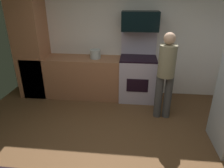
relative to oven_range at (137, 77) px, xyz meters
name	(u,v)px	position (x,y,z in m)	size (l,w,h in m)	color
ground_plane	(107,160)	(-0.43, -1.97, -0.52)	(5.20, 4.80, 0.02)	brown
wall_back	(120,37)	(-0.43, 0.37, 0.79)	(5.20, 0.12, 2.60)	silver
lower_cabinet_run	(78,77)	(-1.33, 0.01, -0.06)	(2.40, 0.60, 0.90)	#A46947
cabinet_column	(32,50)	(-2.33, 0.01, 0.54)	(0.60, 0.60, 2.10)	#A46947
oven_range	(137,77)	(0.00, 0.00, 0.00)	(0.76, 0.65, 1.49)	#BDB2C6
microwave	(140,21)	(0.00, 0.09, 1.16)	(0.74, 0.38, 0.38)	black
person_cook	(166,73)	(0.48, -0.73, 0.38)	(0.31, 0.30, 1.60)	#464646
stock_pot	(95,54)	(-0.92, 0.01, 0.48)	(0.23, 0.23, 0.19)	#ADB8B9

